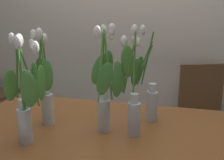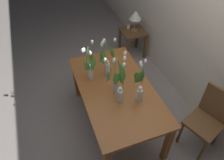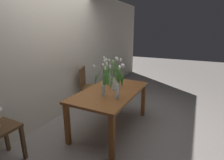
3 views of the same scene
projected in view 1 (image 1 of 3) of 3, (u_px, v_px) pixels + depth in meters
room_wall_rear at (135, 14)px, 2.51m from camera, size 9.00×0.10×2.70m
dining_table at (97, 142)px, 1.50m from camera, size 1.60×0.90×0.74m
tulip_vase_0 at (146, 88)px, 1.55m from camera, size 0.17×0.14×0.56m
tulip_vase_1 at (43, 88)px, 1.47m from camera, size 0.20×0.27×0.56m
tulip_vase_2 at (105, 90)px, 1.39m from camera, size 0.23×0.29×0.58m
tulip_vase_3 at (131, 100)px, 1.37m from camera, size 0.17×0.12×0.58m
tulip_vase_4 at (25, 101)px, 1.25m from camera, size 0.25×0.19×0.55m
dining_chair at (204, 112)px, 2.30m from camera, size 0.51×0.51×0.93m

